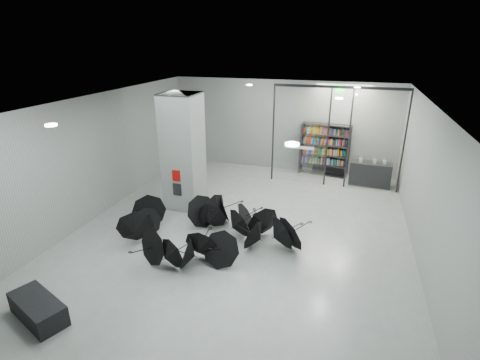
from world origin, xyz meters
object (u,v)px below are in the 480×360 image
(bookshelf, at_px, (325,150))
(column, at_px, (183,152))
(bench, at_px, (38,309))
(shop_counter, at_px, (370,174))
(umbrella_cluster, at_px, (211,233))

(bookshelf, bearing_deg, column, -123.12)
(bench, height_order, shop_counter, shop_counter)
(bookshelf, bearing_deg, umbrella_cluster, -100.75)
(shop_counter, bearing_deg, bench, -119.96)
(umbrella_cluster, bearing_deg, column, 129.99)
(column, height_order, shop_counter, column)
(shop_counter, distance_m, umbrella_cluster, 7.67)
(umbrella_cluster, bearing_deg, shop_counter, 53.48)
(shop_counter, bearing_deg, umbrella_cluster, -122.17)
(column, distance_m, bookshelf, 6.56)
(column, xyz_separation_m, umbrella_cluster, (1.82, -2.17, -1.69))
(column, xyz_separation_m, shop_counter, (6.38, 3.99, -1.52))
(column, height_order, bench, column)
(shop_counter, bearing_deg, column, -143.68)
(bench, bearing_deg, column, 106.40)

